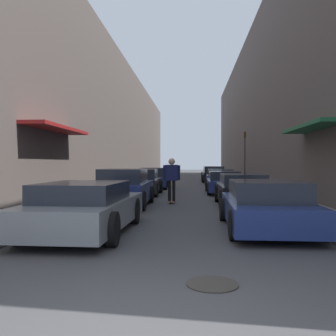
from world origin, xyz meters
TOP-DOWN VIEW (x-y plane):
  - ground at (0.00, 23.53)m, footprint 129.40×129.40m
  - curb_strip_left at (-4.13, 29.41)m, footprint 1.80×58.82m
  - curb_strip_right at (4.13, 29.41)m, footprint 1.80×58.82m
  - building_row_left at (-7.03, 29.40)m, footprint 4.90×58.82m
  - building_row_right at (7.03, 29.40)m, footprint 4.90×58.82m
  - parked_car_left_0 at (-2.07, 5.14)m, footprint 2.05×4.54m
  - parked_car_left_1 at (-2.15, 10.53)m, footprint 1.90×4.29m
  - parked_car_left_2 at (-2.28, 15.58)m, footprint 2.05×4.12m
  - parked_car_left_3 at (-2.10, 20.59)m, footprint 1.88×4.27m
  - parked_car_right_0 at (2.17, 5.84)m, footprint 1.99×4.37m
  - parked_car_right_1 at (2.27, 10.99)m, footprint 1.89×4.19m
  - parked_car_right_2 at (2.07, 16.83)m, footprint 1.88×4.36m
  - parked_car_right_3 at (2.28, 22.67)m, footprint 2.01×4.48m
  - parked_car_right_4 at (2.13, 28.38)m, footprint 1.95×4.22m
  - parked_car_right_5 at (2.18, 33.60)m, footprint 1.88×4.65m
  - skateboarder at (-0.45, 11.81)m, footprint 0.70×0.78m
  - manhole_cover at (0.68, 1.68)m, footprint 0.70×0.70m
  - traffic_light at (4.39, 25.78)m, footprint 0.16×0.22m

SIDE VIEW (x-z plane):
  - ground at x=0.00m, z-range 0.00..0.00m
  - manhole_cover at x=0.68m, z-range 0.00..0.02m
  - curb_strip_left at x=-4.13m, z-range 0.00..0.12m
  - curb_strip_right at x=4.13m, z-range 0.00..0.12m
  - parked_car_right_2 at x=2.07m, z-range -0.02..1.17m
  - parked_car_right_0 at x=2.17m, z-range -0.02..1.18m
  - parked_car_left_0 at x=-2.07m, z-range 0.00..1.18m
  - parked_car_right_3 at x=2.28m, z-range -0.01..1.19m
  - parked_car_right_5 at x=2.18m, z-range -0.01..1.21m
  - parked_car_right_1 at x=2.27m, z-range 0.00..1.21m
  - parked_car_left_3 at x=-2.10m, z-range -0.03..1.29m
  - parked_car_left_2 at x=-2.28m, z-range -0.02..1.30m
  - parked_car_right_4 at x=2.13m, z-range -0.03..1.32m
  - parked_car_left_1 at x=-2.15m, z-range -0.03..1.38m
  - skateboarder at x=-0.45m, z-range 0.21..2.03m
  - traffic_light at x=4.39m, z-range 0.55..4.45m
  - building_row_left at x=-7.03m, z-range 0.00..10.02m
  - building_row_right at x=7.03m, z-range 0.00..12.52m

